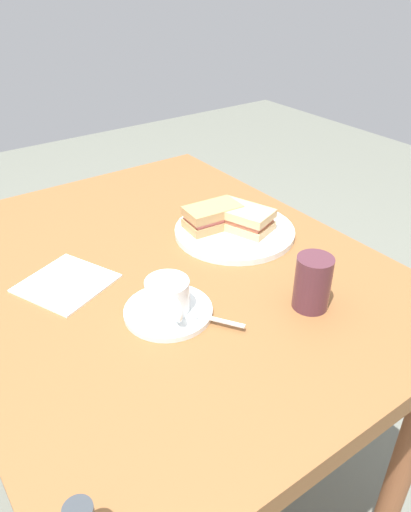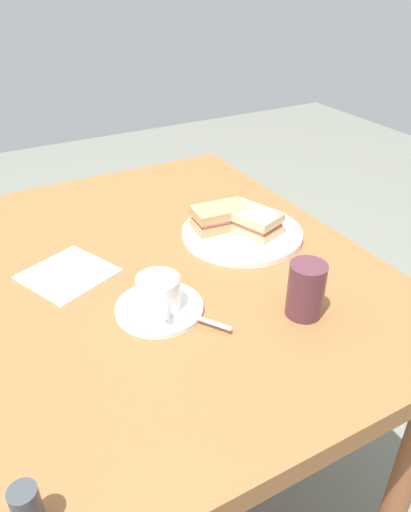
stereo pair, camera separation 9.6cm
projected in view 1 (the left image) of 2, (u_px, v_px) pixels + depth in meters
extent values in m
plane|color=#64675C|center=(173.00, 482.00, 1.37)|extent=(6.00, 6.00, 0.00)
cube|color=brown|center=(161.00, 274.00, 1.00)|extent=(1.00, 0.80, 0.04)
cylinder|color=brown|center=(407.00, 455.00, 1.05)|extent=(0.05, 0.05, 0.68)
cylinder|color=brown|center=(184.00, 272.00, 1.65)|extent=(0.05, 0.05, 0.68)
cylinder|color=white|center=(235.00, 231.00, 1.09)|extent=(0.27, 0.27, 0.01)
cube|color=tan|center=(242.00, 224.00, 1.08)|extent=(0.15, 0.12, 0.02)
cube|color=#B15B42|center=(242.00, 218.00, 1.08)|extent=(0.14, 0.11, 0.01)
cube|color=tan|center=(242.00, 212.00, 1.07)|extent=(0.15, 0.12, 0.02)
cube|color=tan|center=(212.00, 222.00, 1.09)|extent=(0.08, 0.13, 0.02)
cube|color=#B35751|center=(212.00, 216.00, 1.08)|extent=(0.07, 0.12, 0.01)
cube|color=#AC8351|center=(212.00, 210.00, 1.07)|extent=(0.08, 0.13, 0.02)
cylinder|color=white|center=(168.00, 311.00, 0.85)|extent=(0.15, 0.15, 0.01)
cylinder|color=white|center=(167.00, 295.00, 0.83)|extent=(0.08, 0.08, 0.06)
cylinder|color=#9C7E54|center=(167.00, 283.00, 0.82)|extent=(0.07, 0.07, 0.01)
torus|color=white|center=(177.00, 310.00, 0.80)|extent=(0.04, 0.02, 0.04)
cube|color=silver|center=(223.00, 321.00, 0.82)|extent=(0.07, 0.05, 0.00)
ellipsoid|color=silver|center=(197.00, 314.00, 0.83)|extent=(0.03, 0.03, 0.01)
cube|color=white|center=(66.00, 283.00, 0.93)|extent=(0.20, 0.20, 0.00)
cylinder|color=#4F2832|center=(313.00, 283.00, 0.84)|extent=(0.06, 0.06, 0.10)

